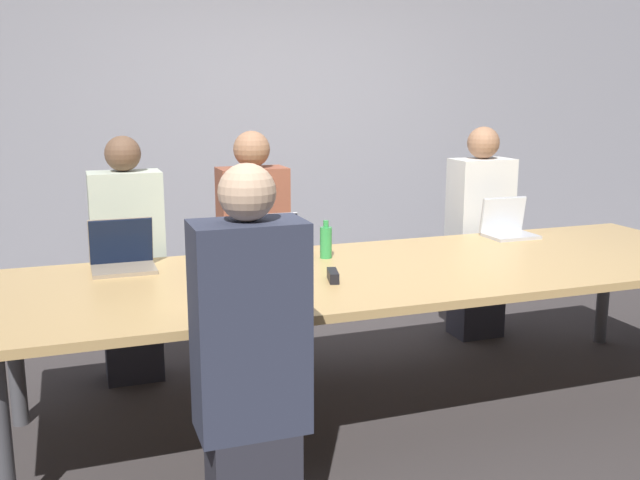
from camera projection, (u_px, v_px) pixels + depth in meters
The scene contains 13 objects.
ground_plane at pixel (383, 408), 3.81m from camera, with size 24.00×24.00×0.00m, color #383333.
curtain_wall at pixel (270, 126), 5.51m from camera, with size 12.00×0.06×2.80m.
conference_table at pixel (385, 278), 3.67m from camera, with size 3.99×1.27×0.77m.
laptop_far_left at pixel (122, 255), 3.62m from camera, with size 0.32×0.26×0.26m.
person_far_left at pixel (129, 265), 4.08m from camera, with size 0.40×0.24×1.42m.
laptop_near_left at pixel (233, 294), 2.93m from camera, with size 0.32×0.26×0.26m.
person_near_left at pixel (251, 366), 2.57m from camera, with size 0.40×0.24×1.43m.
laptop_far_right at pixel (507, 225), 4.44m from camera, with size 0.31×0.23×0.24m.
person_far_right at pixel (479, 236), 4.83m from camera, with size 0.40×0.24×1.44m.
laptop_far_midleft at pixel (266, 244), 3.91m from camera, with size 0.36×0.24×0.24m.
person_far_midleft at pixel (254, 254), 4.29m from camera, with size 0.40×0.24×1.44m.
bottle_far_midleft at pixel (326, 242), 3.86m from camera, with size 0.07×0.07×0.21m.
stapler at pixel (333, 276), 3.41m from camera, with size 0.08×0.16×0.05m.
Camera 1 is at (-1.50, -3.23, 1.67)m, focal length 40.00 mm.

